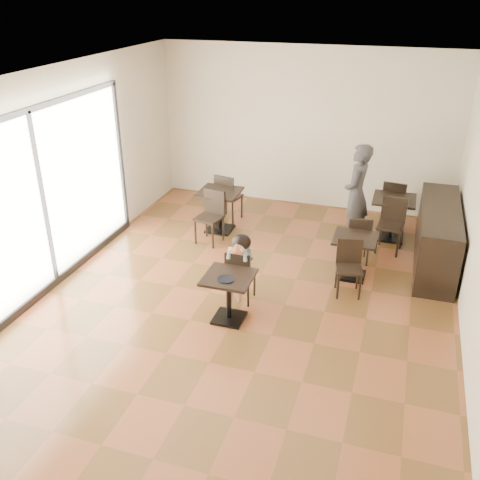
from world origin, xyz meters
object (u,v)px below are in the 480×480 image
at_px(cafe_table_left, 220,211).
at_px(chair_back_a, 394,203).
at_px(child_table, 229,298).
at_px(chair_back_b, 391,226).
at_px(chair_left_b, 209,218).
at_px(cafe_table_mid, 353,257).
at_px(adult_patron, 356,194).
at_px(chair_mid_a, 358,239).
at_px(child, 241,268).
at_px(chair_left_a, 229,197).
at_px(cafe_table_back, 392,218).
at_px(chair_mid_b, 349,269).
at_px(child_chair, 241,275).

height_order(cafe_table_left, chair_back_a, chair_back_a).
relative_size(child_table, chair_back_b, 0.74).
height_order(chair_left_b, chair_back_b, chair_left_b).
bearing_deg(child_table, cafe_table_mid, 49.53).
xyz_separation_m(adult_patron, chair_mid_a, (0.16, -0.80, -0.48)).
bearing_deg(chair_left_b, child, -44.29).
bearing_deg(chair_back_a, chair_mid_a, 80.39).
xyz_separation_m(child_table, chair_left_a, (-1.13, 3.31, 0.12)).
distance_m(cafe_table_back, chair_mid_a, 1.20).
distance_m(child_table, chair_mid_b, 1.90).
height_order(adult_patron, chair_mid_b, adult_patron).
xyz_separation_m(child_chair, chair_back_b, (1.97, 2.28, 0.05)).
bearing_deg(adult_patron, cafe_table_mid, 13.72).
height_order(chair_mid_a, chair_left_b, chair_left_b).
relative_size(child_table, adult_patron, 0.39).
relative_size(child_table, chair_left_a, 0.74).
height_order(child_chair, chair_back_a, chair_back_a).
xyz_separation_m(child_table, cafe_table_mid, (1.48, 1.73, 0.00)).
height_order(child, chair_mid_a, child).
xyz_separation_m(child_chair, child, (-0.00, 0.00, 0.11)).
height_order(cafe_table_mid, chair_back_a, chair_back_a).
distance_m(cafe_table_left, chair_left_b, 0.56).
bearing_deg(cafe_table_back, child, -124.77).
height_order(adult_patron, cafe_table_back, adult_patron).
bearing_deg(child, chair_mid_a, 49.53).
height_order(cafe_table_left, chair_mid_a, chair_mid_a).
bearing_deg(child_chair, chair_mid_a, -130.47).
bearing_deg(chair_left_b, chair_left_a, 101.57).
xyz_separation_m(chair_mid_a, chair_back_a, (0.49, 1.65, 0.05)).
height_order(chair_left_a, chair_left_b, same).
bearing_deg(chair_left_b, child_chair, -44.29).
xyz_separation_m(cafe_table_mid, cafe_table_back, (0.49, 1.65, 0.04)).
distance_m(cafe_table_left, chair_mid_b, 3.04).
xyz_separation_m(child_table, chair_back_b, (1.97, 2.83, 0.12)).
bearing_deg(child_chair, chair_back_b, -130.75).
distance_m(chair_mid_a, chair_left_b, 2.61).
xyz_separation_m(chair_back_a, chair_back_b, (0.00, -1.10, 0.00)).
bearing_deg(child_table, chair_left_a, 108.78).
bearing_deg(chair_back_a, adult_patron, 59.46).
xyz_separation_m(chair_mid_b, chair_back_b, (0.49, 1.65, 0.05)).
relative_size(child_chair, cafe_table_back, 1.07).
height_order(child_chair, cafe_table_mid, child_chair).
relative_size(child, chair_left_a, 1.11).
bearing_deg(cafe_table_mid, chair_left_a, 148.84).
height_order(adult_patron, chair_mid_a, adult_patron).
bearing_deg(chair_left_a, chair_mid_b, 152.36).
bearing_deg(adult_patron, chair_left_b, -63.43).
height_order(child_table, chair_back_b, chair_back_b).
relative_size(chair_mid_b, chair_back_a, 0.89).
bearing_deg(child_chair, adult_patron, -117.47).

